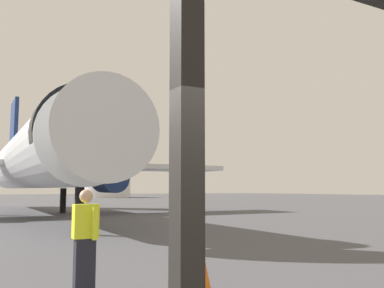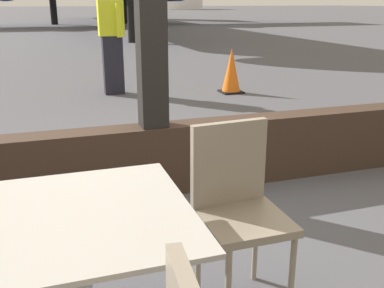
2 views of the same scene
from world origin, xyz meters
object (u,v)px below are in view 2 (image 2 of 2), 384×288
at_px(dining_table, 82,277).
at_px(ground_crew_worker, 112,39).
at_px(cafe_chair_window_right, 237,199).
at_px(traffic_cone, 231,72).

height_order(dining_table, ground_crew_worker, ground_crew_worker).
xyz_separation_m(dining_table, cafe_chair_window_right, (0.77, 0.25, 0.11)).
height_order(dining_table, cafe_chair_window_right, cafe_chair_window_right).
distance_m(ground_crew_worker, traffic_cone, 2.04).
relative_size(cafe_chair_window_right, traffic_cone, 1.23).
relative_size(ground_crew_worker, traffic_cone, 2.32).
height_order(ground_crew_worker, traffic_cone, ground_crew_worker).
bearing_deg(ground_crew_worker, cafe_chair_window_right, -92.30).
bearing_deg(dining_table, ground_crew_worker, 80.27).
distance_m(dining_table, ground_crew_worker, 5.92).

